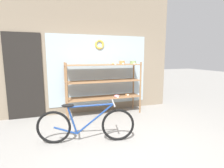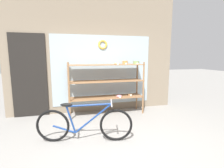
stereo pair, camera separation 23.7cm
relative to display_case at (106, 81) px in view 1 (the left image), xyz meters
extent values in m
plane|color=gray|center=(-0.28, -1.90, -0.88)|extent=(30.00, 30.00, 0.00)
cube|color=gray|center=(-0.28, 0.38, 0.72)|extent=(4.63, 0.08, 3.21)
cube|color=#A3B7C1|center=(-0.08, 0.33, 0.27)|extent=(2.74, 0.02, 1.90)
cube|color=black|center=(-1.96, 0.33, 0.17)|extent=(0.84, 0.03, 2.10)
torus|color=gold|center=(-0.08, 0.32, 0.97)|extent=(0.26, 0.06, 0.26)
cylinder|color=#8E6642|center=(-1.01, -0.22, -0.19)|extent=(0.04, 0.04, 1.39)
cylinder|color=#8E6642|center=(0.91, -0.22, -0.19)|extent=(0.04, 0.04, 1.39)
cylinder|color=#8E6642|center=(-1.01, 0.22, -0.19)|extent=(0.04, 0.04, 1.39)
cylinder|color=#8E6642|center=(0.91, 0.22, -0.19)|extent=(0.04, 0.04, 1.39)
cube|color=#8E6642|center=(-0.05, 0.00, -0.43)|extent=(1.97, 0.48, 0.02)
cube|color=#8E6642|center=(-0.05, 0.00, 0.01)|extent=(1.97, 0.48, 0.02)
cube|color=#8E6642|center=(-0.05, 0.00, 0.44)|extent=(1.97, 0.48, 0.02)
cylinder|color=#7A995B|center=(0.77, -0.03, 0.49)|extent=(0.16, 0.16, 0.08)
cube|color=white|center=(0.77, -0.12, 0.47)|extent=(0.05, 0.00, 0.04)
cylinder|color=#C67F42|center=(0.49, 0.07, 0.49)|extent=(0.14, 0.14, 0.09)
cube|color=white|center=(0.49, 0.00, 0.47)|extent=(0.05, 0.00, 0.04)
torus|color=tan|center=(0.21, -0.10, 0.47)|extent=(0.14, 0.14, 0.04)
cube|color=white|center=(0.21, -0.18, 0.47)|extent=(0.05, 0.00, 0.04)
torus|color=#B27A42|center=(0.63, 0.03, -0.40)|extent=(0.12, 0.12, 0.03)
cube|color=white|center=(0.63, -0.04, -0.40)|extent=(0.05, 0.00, 0.04)
torus|color=pink|center=(0.27, -0.11, -0.39)|extent=(0.15, 0.15, 0.05)
cube|color=white|center=(0.27, -0.19, -0.40)|extent=(0.05, 0.00, 0.04)
torus|color=black|center=(-1.34, -1.26, -0.58)|extent=(0.59, 0.18, 0.60)
torus|color=black|center=(-0.23, -1.52, -0.58)|extent=(0.59, 0.18, 0.60)
cylinder|color=navy|center=(-0.63, -1.43, -0.45)|extent=(0.67, 0.18, 0.56)
cylinder|color=navy|center=(-0.70, -1.41, -0.20)|extent=(0.79, 0.21, 0.07)
cylinder|color=navy|center=(-1.02, -1.34, -0.47)|extent=(0.18, 0.07, 0.50)
cylinder|color=navy|center=(-1.14, -1.31, -0.65)|extent=(0.41, 0.12, 0.17)
ellipsoid|color=black|center=(-1.09, -1.32, -0.19)|extent=(0.23, 0.14, 0.06)
cylinder|color=#B2B2B7|center=(-0.31, -1.50, -0.16)|extent=(0.13, 0.45, 0.02)
camera|label=1|loc=(-1.30, -4.36, 0.66)|focal=28.00mm
camera|label=2|loc=(-1.08, -4.42, 0.66)|focal=28.00mm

